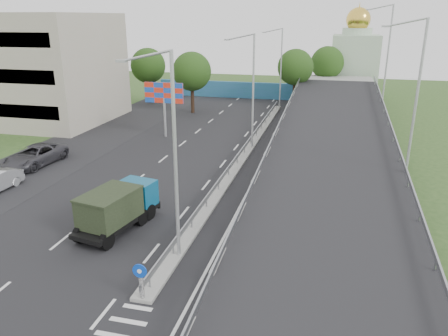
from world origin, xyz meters
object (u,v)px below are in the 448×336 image
(lamp_post_near, at_px, (171,148))
(dump_truck, at_px, (118,206))
(billboard, at_px, (164,96))
(parked_car_c, at_px, (35,156))
(sign_bollard, at_px, (141,281))
(lamp_post_far, at_px, (280,64))
(church, at_px, (355,60))
(lamp_post_mid, at_px, (251,86))

(lamp_post_near, xyz_separation_m, dump_truck, (-4.22, 2.22, -4.42))
(lamp_post_near, distance_m, billboard, 23.87)
(billboard, height_order, dump_truck, billboard)
(parked_car_c, bearing_deg, billboard, 61.24)
(sign_bollard, xyz_separation_m, parked_car_c, (-16.12, 14.85, -0.23))
(lamp_post_near, height_order, lamp_post_far, same)
(lamp_post_far, relative_size, church, 0.73)
(lamp_post_near, bearing_deg, lamp_post_mid, 90.00)
(lamp_post_far, relative_size, parked_car_c, 1.73)
(lamp_post_far, bearing_deg, dump_truck, -96.38)
(church, xyz_separation_m, dump_truck, (-14.11, -51.78, -3.92))
(lamp_post_far, xyz_separation_m, billboard, (-9.11, -18.00, -1.62))
(lamp_post_mid, bearing_deg, sign_bollard, -90.26)
(sign_bollard, xyz_separation_m, lamp_post_far, (0.11, 43.83, 4.77))
(lamp_post_near, bearing_deg, billboard, 112.49)
(lamp_post_near, xyz_separation_m, parked_car_c, (-16.23, 11.02, -5.00))
(parked_car_c, bearing_deg, church, 62.93)
(dump_truck, relative_size, parked_car_c, 1.03)
(lamp_post_near, relative_size, billboard, 1.83)
(sign_bollard, bearing_deg, lamp_post_far, 89.86)
(lamp_post_far, xyz_separation_m, parked_car_c, (-16.23, -28.98, -5.00))
(billboard, relative_size, parked_car_c, 0.95)
(lamp_post_mid, bearing_deg, lamp_post_far, 90.00)
(church, bearing_deg, lamp_post_near, -100.38)
(billboard, height_order, parked_car_c, billboard)
(sign_bollard, distance_m, parked_car_c, 21.92)
(parked_car_c, bearing_deg, sign_bollard, -38.42)
(lamp_post_near, height_order, church, church)
(lamp_post_mid, distance_m, lamp_post_far, 20.00)
(lamp_post_far, bearing_deg, sign_bollard, -90.14)
(sign_bollard, relative_size, church, 0.12)
(parked_car_c, bearing_deg, lamp_post_near, -29.96)
(billboard, relative_size, dump_truck, 0.92)
(parked_car_c, bearing_deg, lamp_post_mid, 33.17)
(lamp_post_near, height_order, dump_truck, lamp_post_near)
(lamp_post_far, bearing_deg, lamp_post_mid, -90.00)
(church, height_order, billboard, church)
(dump_truck, bearing_deg, sign_bollard, -45.10)
(lamp_post_mid, relative_size, lamp_post_far, 1.00)
(dump_truck, bearing_deg, church, 85.42)
(sign_bollard, height_order, lamp_post_mid, lamp_post_mid)
(church, relative_size, dump_truck, 2.31)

